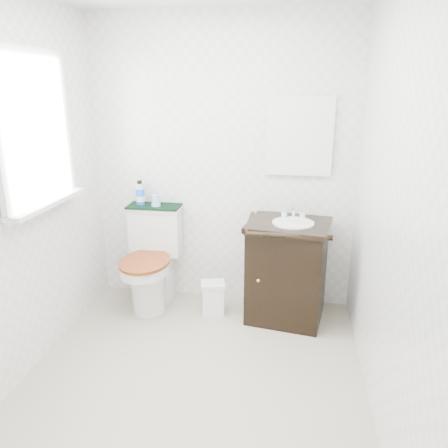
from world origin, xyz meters
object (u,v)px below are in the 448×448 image
(toilet, at_px, (152,264))
(mouthwash_bottle, at_px, (140,193))
(trash_bin, at_px, (213,298))
(cup, at_px, (156,200))
(vanity, at_px, (287,269))

(toilet, xyz_separation_m, mouthwash_bottle, (-0.12, 0.14, 0.59))
(toilet, height_order, trash_bin, toilet)
(trash_bin, relative_size, cup, 2.91)
(toilet, distance_m, vanity, 1.15)
(mouthwash_bottle, relative_size, cup, 2.14)
(trash_bin, relative_size, mouthwash_bottle, 1.36)
(toilet, bearing_deg, trash_bin, -10.22)
(mouthwash_bottle, height_order, cup, mouthwash_bottle)
(cup, bearing_deg, toilet, -102.84)
(toilet, relative_size, vanity, 0.92)
(vanity, bearing_deg, cup, 171.54)
(trash_bin, height_order, mouthwash_bottle, mouthwash_bottle)
(vanity, distance_m, trash_bin, 0.67)
(mouthwash_bottle, xyz_separation_m, cup, (0.15, -0.03, -0.05))
(toilet, relative_size, trash_bin, 2.98)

